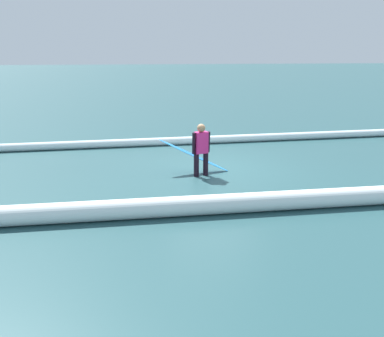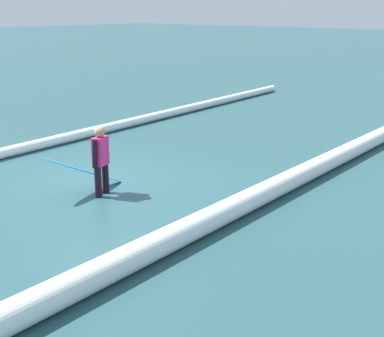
# 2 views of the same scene
# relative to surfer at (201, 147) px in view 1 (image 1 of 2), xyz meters

# --- Properties ---
(ground_plane) EXTENTS (166.02, 166.02, 0.00)m
(ground_plane) POSITION_rel_surfer_xyz_m (-0.52, -0.72, -0.79)
(ground_plane) COLOR #264B50
(surfer) EXTENTS (0.50, 0.30, 1.42)m
(surfer) POSITION_rel_surfer_xyz_m (0.00, 0.00, 0.00)
(surfer) COLOR black
(surfer) RESTS_ON ground_plane
(surfboard) EXTENTS (1.96, 0.40, 0.98)m
(surfboard) POSITION_rel_surfer_xyz_m (0.13, -0.41, -0.32)
(surfboard) COLOR #268CE5
(surfboard) RESTS_ON ground_plane
(wave_crest_foreground) EXTENTS (21.41, 1.52, 0.28)m
(wave_crest_foreground) POSITION_rel_surfer_xyz_m (-3.43, -4.20, -0.65)
(wave_crest_foreground) COLOR white
(wave_crest_foreground) RESTS_ON ground_plane
(wave_crest_midground) EXTENTS (19.95, 0.88, 0.41)m
(wave_crest_midground) POSITION_rel_surfer_xyz_m (-2.26, 2.74, -0.58)
(wave_crest_midground) COLOR white
(wave_crest_midground) RESTS_ON ground_plane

